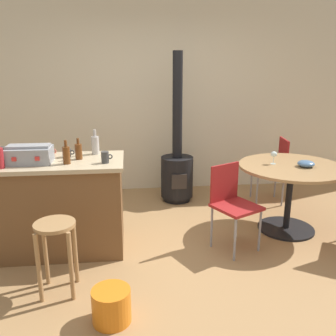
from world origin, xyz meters
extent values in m
plane|color=#A37A4C|center=(0.00, 0.00, 0.00)|extent=(8.80, 8.80, 0.00)
cube|color=beige|center=(0.00, 2.25, 1.35)|extent=(8.00, 0.10, 2.70)
cube|color=brown|center=(-1.09, 0.43, 0.45)|extent=(1.29, 0.65, 0.90)
cube|color=tan|center=(-1.09, 0.43, 0.92)|extent=(1.35, 0.71, 0.04)
cylinder|color=#A37A4C|center=(-0.84, -0.21, 0.30)|extent=(0.04, 0.04, 0.59)
cylinder|color=#A37A4C|center=(-1.09, -0.21, 0.30)|extent=(0.04, 0.04, 0.59)
cylinder|color=#A37A4C|center=(-1.09, -0.45, 0.30)|extent=(0.04, 0.04, 0.59)
cylinder|color=#A37A4C|center=(-0.84, -0.45, 0.30)|extent=(0.04, 0.04, 0.59)
cylinder|color=#A37A4C|center=(-0.96, -0.33, 0.61)|extent=(0.33, 0.33, 0.03)
cylinder|color=black|center=(1.41, 0.59, 0.01)|extent=(0.63, 0.63, 0.02)
cylinder|color=black|center=(1.41, 0.59, 0.37)|extent=(0.07, 0.07, 0.73)
cylinder|color=#A37A4C|center=(1.41, 0.59, 0.75)|extent=(1.15, 1.15, 0.03)
cube|color=maroon|center=(1.51, 1.47, 0.48)|extent=(0.44, 0.44, 0.03)
cube|color=maroon|center=(1.69, 1.45, 0.68)|extent=(0.06, 0.36, 0.40)
cylinder|color=gray|center=(1.66, 1.29, 0.23)|extent=(0.02, 0.02, 0.46)
cylinder|color=gray|center=(1.69, 1.63, 0.23)|extent=(0.02, 0.02, 0.46)
cylinder|color=gray|center=(1.35, 1.66, 0.23)|extent=(0.02, 0.02, 0.46)
cylinder|color=gray|center=(1.32, 1.32, 0.23)|extent=(0.02, 0.02, 0.46)
cube|color=maroon|center=(0.69, 0.22, 0.46)|extent=(0.54, 0.54, 0.03)
cube|color=maroon|center=(0.61, 0.38, 0.66)|extent=(0.33, 0.19, 0.40)
cylinder|color=gray|center=(0.77, 0.45, 0.22)|extent=(0.02, 0.02, 0.45)
cylinder|color=gray|center=(0.46, 0.29, 0.22)|extent=(0.02, 0.02, 0.45)
cylinder|color=gray|center=(0.62, -0.01, 0.22)|extent=(0.02, 0.02, 0.45)
cylinder|color=gray|center=(0.92, 0.14, 0.22)|extent=(0.02, 0.02, 0.45)
cylinder|color=black|center=(0.29, 1.66, 0.03)|extent=(0.37, 0.37, 0.06)
cylinder|color=black|center=(0.29, 1.66, 0.34)|extent=(0.44, 0.44, 0.56)
cube|color=#2D2826|center=(0.29, 1.44, 0.34)|extent=(0.20, 0.02, 0.20)
cylinder|color=black|center=(0.29, 1.66, 1.31)|extent=(0.13, 0.13, 1.38)
cube|color=gray|center=(-1.28, 0.35, 1.01)|extent=(0.40, 0.26, 0.15)
cube|color=gray|center=(-1.28, 0.35, 1.10)|extent=(0.38, 0.16, 0.02)
cube|color=red|center=(-1.38, 0.22, 1.01)|extent=(0.04, 0.01, 0.04)
cube|color=red|center=(-1.18, 0.22, 1.01)|extent=(0.04, 0.01, 0.04)
cylinder|color=#B7B2AD|center=(-0.70, 0.65, 1.03)|extent=(0.08, 0.08, 0.18)
cylinder|color=#B7B2AD|center=(-0.70, 0.65, 1.16)|extent=(0.03, 0.03, 0.07)
cylinder|color=#603314|center=(-0.93, 0.29, 1.02)|extent=(0.07, 0.07, 0.16)
cylinder|color=#603314|center=(-0.93, 0.29, 1.13)|extent=(0.03, 0.03, 0.06)
cylinder|color=#603314|center=(-0.84, 0.45, 1.01)|extent=(0.07, 0.07, 0.15)
cylinder|color=#603314|center=(-0.84, 0.45, 1.12)|extent=(0.03, 0.03, 0.06)
cylinder|color=#DB6651|center=(-1.16, 0.61, 0.98)|extent=(0.07, 0.07, 0.08)
torus|color=#DB6651|center=(-1.11, 0.61, 0.98)|extent=(0.05, 0.01, 0.05)
cylinder|color=#383838|center=(-0.58, 0.28, 0.99)|extent=(0.07, 0.07, 0.11)
torus|color=#383838|center=(-0.53, 0.28, 1.00)|extent=(0.05, 0.01, 0.05)
cylinder|color=#383838|center=(-1.62, 0.64, 0.99)|extent=(0.08, 0.08, 0.10)
torus|color=#383838|center=(-1.57, 0.64, 0.99)|extent=(0.05, 0.01, 0.05)
cylinder|color=#DB6651|center=(-1.32, 0.64, 0.99)|extent=(0.07, 0.07, 0.11)
torus|color=#DB6651|center=(-1.27, 0.64, 1.00)|extent=(0.05, 0.01, 0.05)
cylinder|color=#383838|center=(-0.97, 0.55, 0.98)|extent=(0.08, 0.08, 0.09)
torus|color=#383838|center=(-0.92, 0.55, 0.98)|extent=(0.05, 0.01, 0.05)
cylinder|color=silver|center=(1.23, 0.67, 0.77)|extent=(0.06, 0.06, 0.00)
cylinder|color=silver|center=(1.23, 0.67, 0.81)|extent=(0.01, 0.01, 0.08)
ellipsoid|color=silver|center=(1.23, 0.67, 0.88)|extent=(0.07, 0.07, 0.06)
ellipsoid|color=#4C7099|center=(1.54, 0.52, 0.80)|extent=(0.18, 0.18, 0.07)
cylinder|color=orange|center=(-0.52, -0.75, 0.13)|extent=(0.29, 0.29, 0.26)
camera|label=1|loc=(-0.36, -3.05, 1.83)|focal=38.74mm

